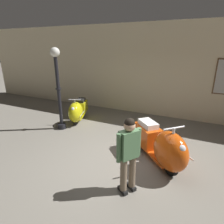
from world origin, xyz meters
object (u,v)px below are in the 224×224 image
Objects in this scene: visitor_0 at (129,151)px; scooter_0 at (78,111)px; lamppost at (58,86)px; scooter_1 at (162,146)px.

scooter_0 is at bearing -7.10° from visitor_0.
scooter_0 is 0.60× the size of lamppost.
visitor_0 is at bearing 29.04° from scooter_0.
scooter_1 is 1.10× the size of visitor_0.
scooter_0 is 0.95× the size of scooter_1.
visitor_0 is at bearing -30.51° from lamppost.
lamppost is (-0.15, -0.75, 1.07)m from scooter_0.
lamppost is 3.65m from visitor_0.
scooter_1 is 1.25m from visitor_0.
lamppost is at bearing -145.73° from scooter_1.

